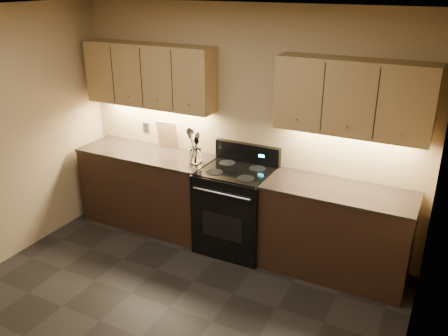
{
  "coord_description": "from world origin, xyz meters",
  "views": [
    {
      "loc": [
        2.08,
        -2.5,
        2.84
      ],
      "look_at": [
        0.05,
        1.45,
        1.03
      ],
      "focal_mm": 38.0,
      "sensor_mm": 36.0,
      "label": 1
    }
  ],
  "objects": [
    {
      "name": "ceiling",
      "position": [
        0.0,
        0.0,
        2.6
      ],
      "size": [
        4.0,
        4.0,
        0.0
      ],
      "primitive_type": "plane",
      "rotation": [
        3.14,
        0.0,
        0.0
      ],
      "color": "silver",
      "rests_on": "wall_back"
    },
    {
      "name": "wall_back",
      "position": [
        0.0,
        2.0,
        1.3
      ],
      "size": [
        4.0,
        0.04,
        2.6
      ],
      "primitive_type": "cube",
      "color": "tan",
      "rests_on": "ground"
    },
    {
      "name": "wall_right",
      "position": [
        2.0,
        0.0,
        1.3
      ],
      "size": [
        0.04,
        4.0,
        2.6
      ],
      "primitive_type": "cube",
      "color": "tan",
      "rests_on": "ground"
    },
    {
      "name": "counter_left",
      "position": [
        -1.1,
        1.7,
        0.47
      ],
      "size": [
        1.62,
        0.62,
        0.93
      ],
      "color": "black",
      "rests_on": "ground"
    },
    {
      "name": "counter_right",
      "position": [
        1.18,
        1.7,
        0.47
      ],
      "size": [
        1.46,
        0.62,
        0.93
      ],
      "color": "black",
      "rests_on": "ground"
    },
    {
      "name": "stove",
      "position": [
        0.08,
        1.68,
        0.48
      ],
      "size": [
        0.76,
        0.68,
        1.14
      ],
      "color": "black",
      "rests_on": "ground"
    },
    {
      "name": "upper_cab_left",
      "position": [
        -1.1,
        1.85,
        1.8
      ],
      "size": [
        1.6,
        0.3,
        0.7
      ],
      "primitive_type": "cube",
      "color": "#A58A52",
      "rests_on": "wall_back"
    },
    {
      "name": "upper_cab_right",
      "position": [
        1.18,
        1.85,
        1.8
      ],
      "size": [
        1.44,
        0.3,
        0.7
      ],
      "primitive_type": "cube",
      "color": "#A58A52",
      "rests_on": "wall_back"
    },
    {
      "name": "outlet_plate",
      "position": [
        -1.3,
        1.99,
        1.12
      ],
      "size": [
        0.08,
        0.01,
        0.12
      ],
      "primitive_type": "cube",
      "color": "#B2B5BA",
      "rests_on": "wall_back"
    },
    {
      "name": "utensil_crock",
      "position": [
        -0.42,
        1.68,
        1.01
      ],
      "size": [
        0.16,
        0.16,
        0.17
      ],
      "color": "white",
      "rests_on": "counter_left"
    },
    {
      "name": "cutting_board",
      "position": [
        -0.96,
        1.96,
        1.1
      ],
      "size": [
        0.27,
        0.11,
        0.33
      ],
      "primitive_type": "cube",
      "rotation": [
        0.22,
        0.0,
        0.08
      ],
      "color": "tan",
      "rests_on": "counter_left"
    },
    {
      "name": "wooden_spoon",
      "position": [
        -0.46,
        1.67,
        1.12
      ],
      "size": [
        0.14,
        0.07,
        0.34
      ],
      "primitive_type": null,
      "rotation": [
        0.01,
        0.23,
        0.13
      ],
      "color": "tan",
      "rests_on": "utensil_crock"
    },
    {
      "name": "black_spoon",
      "position": [
        -0.43,
        1.69,
        1.1
      ],
      "size": [
        0.12,
        0.13,
        0.31
      ],
      "primitive_type": null,
      "rotation": [
        0.24,
        0.18,
        0.13
      ],
      "color": "black",
      "rests_on": "utensil_crock"
    },
    {
      "name": "black_turner",
      "position": [
        -0.41,
        1.66,
        1.1
      ],
      "size": [
        0.12,
        0.13,
        0.33
      ],
      "primitive_type": null,
      "rotation": [
        -0.05,
        0.08,
        0.44
      ],
      "color": "black",
      "rests_on": "utensil_crock"
    },
    {
      "name": "steel_spatula",
      "position": [
        -0.39,
        1.68,
        1.12
      ],
      "size": [
        0.17,
        0.15,
        0.37
      ],
      "primitive_type": null,
      "rotation": [
        0.2,
        -0.18,
        -0.18
      ],
      "color": "silver",
      "rests_on": "utensil_crock"
    },
    {
      "name": "steel_skimmer",
      "position": [
        -0.38,
        1.66,
        1.13
      ],
      "size": [
        0.18,
        0.1,
        0.38
      ],
      "primitive_type": null,
      "rotation": [
        -0.03,
        -0.25,
        0.08
      ],
      "color": "silver",
      "rests_on": "utensil_crock"
    }
  ]
}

